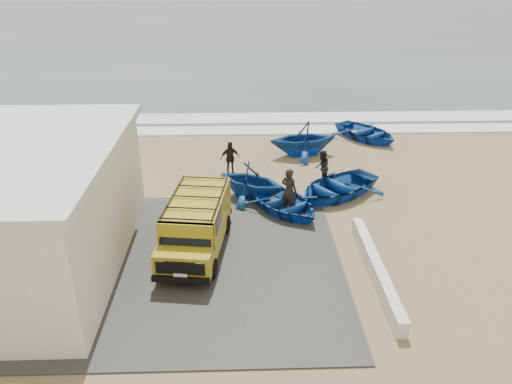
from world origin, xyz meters
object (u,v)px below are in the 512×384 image
object	(u,v)px
parapet	(376,269)
boat_near_left	(283,202)
boat_far_left	(303,138)
van	(196,223)
fisherman_middle	(322,168)
boat_mid_left	(251,181)
fisherman_back	(230,158)
boat_near_right	(337,186)
boat_far_right	(366,132)
fisherman_front	(289,191)

from	to	relation	value
parapet	boat_near_left	size ratio (longest dim) A/B	1.54
boat_far_left	parapet	bearing A→B (deg)	-4.30
van	fisherman_middle	xyz separation A→B (m)	(5.29, 5.45, -0.28)
boat_far_left	boat_mid_left	bearing A→B (deg)	-39.42
boat_mid_left	fisherman_middle	xyz separation A→B (m)	(3.25, 1.36, -0.01)
fisherman_middle	fisherman_back	distance (m)	4.40
parapet	boat_near_right	world-z (taller)	boat_near_right
boat_near_left	boat_near_right	size ratio (longest dim) A/B	0.92
boat_far_left	fisherman_back	world-z (taller)	boat_far_left
boat_far_right	fisherman_middle	xyz separation A→B (m)	(-3.47, -6.00, 0.40)
fisherman_back	boat_near_left	bearing A→B (deg)	-78.81
boat_near_right	fisherman_middle	world-z (taller)	fisherman_middle
van	boat_mid_left	world-z (taller)	van
boat_far_right	fisherman_middle	world-z (taller)	fisherman_middle
fisherman_front	boat_mid_left	bearing A→B (deg)	-6.08
parapet	fisherman_back	size ratio (longest dim) A/B	3.66
boat_near_left	boat_far_left	bearing A→B (deg)	41.06
van	boat_far_right	size ratio (longest dim) A/B	1.22
boat_mid_left	van	bearing A→B (deg)	-175.57
boat_far_left	fisherman_middle	distance (m)	3.72
boat_far_left	fisherman_back	size ratio (longest dim) A/B	2.12
boat_near_right	boat_mid_left	bearing A→B (deg)	-124.76
boat_near_left	fisherman_middle	size ratio (longest dim) A/B	2.39
boat_far_right	boat_mid_left	bearing A→B (deg)	-167.13
boat_far_left	fisherman_back	distance (m)	4.47
boat_near_right	van	bearing A→B (deg)	-90.47
fisherman_middle	boat_far_right	bearing A→B (deg)	166.67
fisherman_front	boat_far_right	bearing A→B (deg)	-85.27
boat_far_left	fisherman_front	world-z (taller)	fisherman_front
boat_near_left	fisherman_back	world-z (taller)	fisherman_back
parapet	boat_near_right	xyz separation A→B (m)	(-0.24, 6.07, 0.16)
fisherman_middle	fisherman_back	bearing A→B (deg)	-90.35
boat_near_left	fisherman_middle	distance (m)	3.30
boat_near_right	fisherman_back	size ratio (longest dim) A/B	2.59
parapet	boat_near_left	bearing A→B (deg)	119.93
boat_far_left	boat_far_right	size ratio (longest dim) A/B	0.87
fisherman_front	fisherman_middle	distance (m)	3.22
boat_near_right	fisherman_front	xyz separation A→B (m)	(-2.23, -1.46, 0.52)
van	boat_near_right	xyz separation A→B (m)	(5.77, 4.22, -0.65)
boat_near_right	boat_far_right	xyz separation A→B (m)	(2.99, 7.24, -0.02)
fisherman_middle	fisherman_back	xyz separation A→B (m)	(-4.21, 1.29, 0.01)
boat_near_right	fisherman_back	world-z (taller)	fisherman_back
boat_near_right	fisherman_back	bearing A→B (deg)	-154.99
van	boat_far_right	distance (m)	14.44
boat_far_right	parapet	bearing A→B (deg)	-136.44
fisherman_middle	fisherman_back	size ratio (longest dim) A/B	0.99
boat_mid_left	boat_far_left	size ratio (longest dim) A/B	0.90
van	boat_near_left	size ratio (longest dim) A/B	1.26
boat_near_right	fisherman_back	xyz separation A→B (m)	(-4.69, 2.53, 0.38)
boat_far_left	boat_far_right	world-z (taller)	boat_far_left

